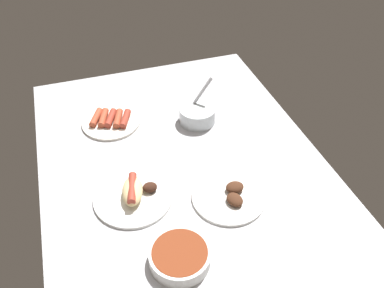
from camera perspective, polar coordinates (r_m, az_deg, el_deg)
name	(u,v)px	position (r cm, az deg, el deg)	size (l,w,h in cm)	color
ground_plane	(181,162)	(133.35, -1.54, -2.63)	(120.00, 90.00, 3.00)	#B2B2B7
plate_grilled_meat	(230,196)	(120.54, 5.36, -7.32)	(21.98, 21.98, 3.63)	white
bowl_coleslaw	(197,114)	(145.86, 0.78, 4.31)	(13.23, 13.23, 15.77)	silver
plate_hotdog_assembled	(134,194)	(120.61, -8.25, -7.02)	(23.56, 23.56, 5.61)	white
plate_sausages	(111,120)	(149.12, -11.40, 3.29)	(21.08, 21.08, 3.43)	white
bowl_chili	(180,256)	(105.83, -1.73, -15.58)	(15.89, 15.89, 4.16)	white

